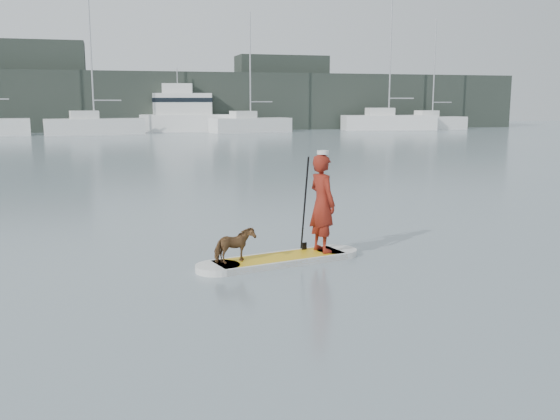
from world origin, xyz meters
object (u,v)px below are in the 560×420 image
object	(u,v)px
paddler	(322,203)
motor_yacht_a	(189,114)
dog	(235,246)
paddleboard	(280,260)
sailboat_g	(432,122)
sailboat_e	(250,124)
sailboat_f	(388,121)
sailboat_d	(94,125)

from	to	relation	value
paddler	motor_yacht_a	world-z (taller)	motor_yacht_a
dog	motor_yacht_a	world-z (taller)	motor_yacht_a
paddleboard	sailboat_g	bearing A→B (deg)	45.59
sailboat_e	sailboat_f	distance (m)	15.28
sailboat_f	sailboat_e	bearing A→B (deg)	-168.20
sailboat_e	dog	bearing A→B (deg)	-114.29
paddler	sailboat_g	distance (m)	58.92
paddler	sailboat_f	xyz separation A→B (m)	(25.17, 50.38, -0.07)
sailboat_f	motor_yacht_a	xyz separation A→B (m)	(-20.84, 2.07, 0.78)
dog	sailboat_e	bearing A→B (deg)	-32.36
dog	sailboat_e	distance (m)	51.27
sailboat_d	paddleboard	bearing A→B (deg)	-92.73
sailboat_e	motor_yacht_a	bearing A→B (deg)	141.13
sailboat_g	sailboat_d	bearing A→B (deg)	179.20
sailboat_e	motor_yacht_a	world-z (taller)	sailboat_e
paddler	sailboat_d	bearing A→B (deg)	-8.66
paddleboard	motor_yacht_a	size ratio (longest dim) A/B	0.30
dog	sailboat_g	xyz separation A→B (m)	(32.21, 50.86, 0.38)
motor_yacht_a	sailboat_f	bearing A→B (deg)	4.53
sailboat_d	sailboat_g	bearing A→B (deg)	-4.54
sailboat_d	sailboat_f	distance (m)	30.10
paddleboard	sailboat_g	distance (m)	59.56
sailboat_e	sailboat_g	xyz separation A→B (m)	(20.50, 0.95, -0.01)
motor_yacht_a	sailboat_g	xyz separation A→B (m)	(26.09, -1.99, -0.96)
paddler	sailboat_e	xyz separation A→B (m)	(9.92, 49.51, -0.23)
paddleboard	sailboat_f	bearing A→B (deg)	50.05
sailboat_f	sailboat_g	xyz separation A→B (m)	(5.25, 0.08, -0.18)
paddler	dog	size ratio (longest dim) A/B	2.53
sailboat_d	sailboat_g	size ratio (longest dim) A/B	1.10
paddleboard	sailboat_f	world-z (taller)	sailboat_f
dog	sailboat_e	size ratio (longest dim) A/B	0.06
sailboat_e	sailboat_f	size ratio (longest dim) A/B	0.78
sailboat_f	motor_yacht_a	size ratio (longest dim) A/B	1.34
sailboat_f	motor_yacht_a	distance (m)	20.96
sailboat_f	paddleboard	bearing A→B (deg)	-108.71
paddler	sailboat_d	size ratio (longest dim) A/B	0.15
paddler	motor_yacht_a	distance (m)	52.64
sailboat_d	motor_yacht_a	bearing A→B (deg)	14.77
paddler	sailboat_d	world-z (taller)	sailboat_d
dog	sailboat_d	distance (m)	49.20
sailboat_d	paddler	bearing A→B (deg)	-91.67
motor_yacht_a	sailboat_g	world-z (taller)	sailboat_g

